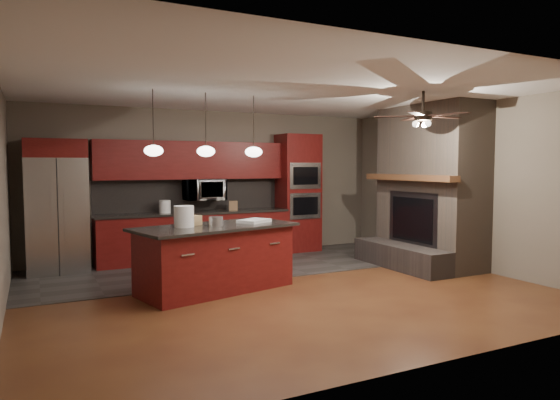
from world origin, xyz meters
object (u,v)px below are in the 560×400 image
white_bucket (184,216)px  paint_tray (254,221)px  oven_tower (298,193)px  refrigerator (57,206)px  counter_box (233,206)px  kitchen_island (216,258)px  counter_bucket (165,207)px  microwave (204,190)px  paint_can (216,221)px  cardboard_box (193,221)px

white_bucket → paint_tray: bearing=4.5°
oven_tower → refrigerator: oven_tower is taller
white_bucket → counter_box: white_bucket is taller
white_bucket → paint_tray: white_bucket is taller
kitchen_island → counter_bucket: bearing=79.7°
refrigerator → paint_tray: refrigerator is taller
microwave → counter_bucket: size_ratio=3.18×
microwave → kitchen_island: size_ratio=0.30×
oven_tower → kitchen_island: size_ratio=0.98×
microwave → white_bucket: microwave is taller
kitchen_island → counter_box: 2.62m
kitchen_island → paint_can: paint_can is taller
cardboard_box → kitchen_island: bearing=-66.9°
paint_can → white_bucket: bearing=170.0°
paint_can → cardboard_box: size_ratio=0.92×
refrigerator → cardboard_box: (1.66, -2.11, -0.10)m
paint_can → microwave: bearing=75.7°
cardboard_box → paint_can: bearing=-77.8°
counter_bucket → paint_can: bearing=-86.9°
kitchen_island → white_bucket: 0.75m
white_bucket → counter_box: 2.79m
paint_tray → counter_bucket: counter_bucket is taller
refrigerator → white_bucket: size_ratio=7.51×
refrigerator → paint_can: bearing=-50.6°
white_bucket → paint_can: size_ratio=1.50×
counter_bucket → counter_box: bearing=-2.2°
kitchen_island → paint_can: bearing=-117.9°
paint_tray → cardboard_box: cardboard_box is taller
white_bucket → cardboard_box: (0.17, 0.15, -0.08)m
paint_tray → white_bucket: bearing=154.2°
counter_box → counter_bucket: bearing=-162.0°
cardboard_box → white_bucket: bearing=-176.9°
kitchen_island → white_bucket: bearing=164.7°
paint_tray → counter_box: (0.52, 2.20, 0.05)m
paint_tray → counter_box: 2.26m
white_bucket → kitchen_island: bearing=-1.4°
paint_tray → cardboard_box: 0.90m
refrigerator → kitchen_island: 3.04m
microwave → counter_box: (0.54, -0.10, -0.31)m
microwave → refrigerator: bearing=-177.0°
refrigerator → paint_tray: size_ratio=4.79×
refrigerator → cardboard_box: bearing=-51.8°
paint_tray → counter_box: counter_box is taller
counter_bucket → kitchen_island: bearing=-86.5°
kitchen_island → paint_tray: size_ratio=5.36×
paint_can → counter_bucket: size_ratio=0.84×
refrigerator → paint_can: (1.91, -2.33, -0.10)m
cardboard_box → oven_tower: bearing=0.5°
kitchen_island → cardboard_box: cardboard_box is taller
paint_can → oven_tower: bearing=42.8°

